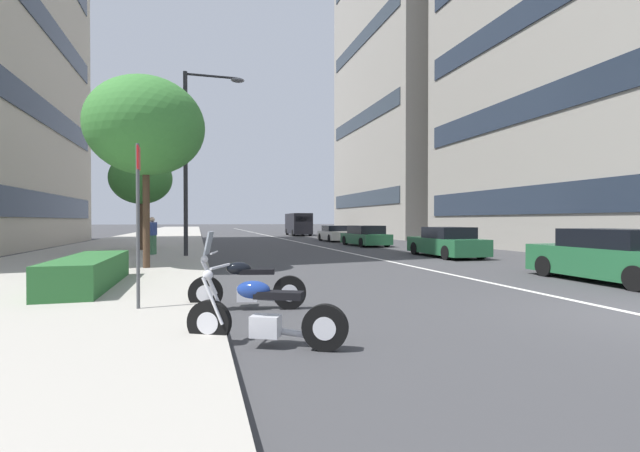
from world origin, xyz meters
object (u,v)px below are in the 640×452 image
Objects in this scene: car_mid_block_traffic at (365,236)px; pedestrian_on_plaza at (152,236)px; street_lamp_with_banners at (195,144)px; motorcycle_nearest_camera at (245,286)px; motorcycle_under_tarp at (264,317)px; street_tree_by_lamp_post at (146,127)px; car_following_behind at (610,257)px; parking_sign_by_curb at (138,210)px; car_lead_in_lane at (446,243)px; street_tree_near_plaza_corner at (141,179)px; car_approaching_light at (335,234)px; delivery_van_ahead at (298,224)px.

pedestrian_on_plaza reaches higher than car_mid_block_traffic.
car_mid_block_traffic is 13.67m from street_lamp_with_banners.
motorcycle_under_tarp is at bearing 102.33° from motorcycle_nearest_camera.
street_lamp_with_banners is at bearing -72.31° from motorcycle_nearest_camera.
car_mid_block_traffic is 17.54m from street_tree_by_lamp_post.
motorcycle_under_tarp is 14.83m from street_lamp_with_banners.
parking_sign_by_curb is at bearing 96.99° from car_following_behind.
car_following_behind is 15.82m from street_lamp_with_banners.
car_lead_in_lane is (9.47, -10.24, 0.20)m from motorcycle_nearest_camera.
car_lead_in_lane is 0.90× the size of street_tree_near_plaza_corner.
motorcycle_under_tarp is at bearing -52.04° from pedestrian_on_plaza.
street_tree_near_plaza_corner reaches higher than car_approaching_light.
street_tree_near_plaza_corner is (9.29, 1.24, -0.85)m from street_tree_by_lamp_post.
delivery_van_ahead is at bearing -21.51° from street_lamp_with_banners.
car_approaching_light is 2.54× the size of pedestrian_on_plaza.
parking_sign_by_curb reaches higher than car_mid_block_traffic.
parking_sign_by_curb is (2.40, 1.83, 1.45)m from motorcycle_under_tarp.
street_tree_near_plaza_corner is at bearing 7.59° from street_tree_by_lamp_post.
motorcycle_under_tarp is at bearing 168.70° from delivery_van_ahead.
motorcycle_under_tarp is 1.19× the size of pedestrian_on_plaza.
parking_sign_by_curb is (-18.74, 11.73, 1.21)m from car_mid_block_traffic.
motorcycle_nearest_camera is 12.98m from pedestrian_on_plaza.
parking_sign_by_curb is 1.70× the size of pedestrian_on_plaza.
car_mid_block_traffic is 21.17m from delivery_van_ahead.
street_lamp_with_banners is at bearing 81.54° from car_lead_in_lane.
car_lead_in_lane is at bearing -0.10° from car_following_behind.
pedestrian_on_plaza reaches higher than car_approaching_light.
delivery_van_ahead is 30.06m from pedestrian_on_plaza.
delivery_van_ahead is 1.01× the size of street_tree_by_lamp_post.
street_tree_near_plaza_corner reaches higher than motorcycle_under_tarp.
street_tree_by_lamp_post is 3.64× the size of pedestrian_on_plaza.
car_following_behind is at bearing -178.03° from delivery_van_ahead.
motorcycle_under_tarp is 29.43m from car_approaching_light.
pedestrian_on_plaza is (5.83, 0.38, -3.72)m from street_tree_by_lamp_post.
delivery_van_ahead is at bearing -91.45° from motorcycle_nearest_camera.
car_following_behind is 0.98× the size of car_mid_block_traffic.
street_tree_by_lamp_post is (9.35, 2.44, 4.32)m from motorcycle_under_tarp.
motorcycle_under_tarp is 10.59m from car_following_behind.
car_approaching_light is 17.85m from pedestrian_on_plaza.
street_lamp_with_banners reaches higher than pedestrian_on_plaza.
pedestrian_on_plaza is (-3.46, -0.86, -2.87)m from street_tree_near_plaza_corner.
car_lead_in_lane is at bearing -115.49° from street_tree_near_plaza_corner.
car_following_behind is 1.03× the size of car_approaching_light.
parking_sign_by_curb reaches higher than delivery_van_ahead.
parking_sign_by_curb is (-1.09, 11.83, 1.17)m from car_following_behind.
car_mid_block_traffic is (18.61, -9.87, 0.21)m from motorcycle_nearest_camera.
motorcycle_nearest_camera is 0.35× the size of delivery_van_ahead.
motorcycle_under_tarp is 0.47× the size of car_approaching_light.
car_approaching_light is 0.69× the size of delivery_van_ahead.
street_tree_by_lamp_post is at bearing -172.41° from street_tree_near_plaza_corner.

